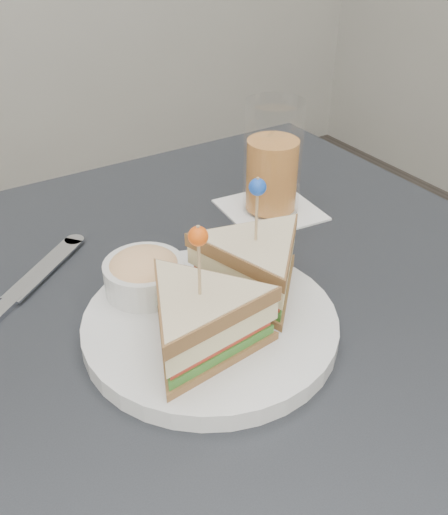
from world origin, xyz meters
The scene contains 4 objects.
table centered at (0.00, 0.00, 0.67)m, with size 0.80×0.80×0.75m.
plate_meal centered at (-0.03, -0.03, 0.79)m, with size 0.33×0.33×0.15m.
cutlery_knife centered at (-0.19, 0.13, 0.75)m, with size 0.20×0.17×0.01m.
drink_set centered at (0.17, 0.14, 0.82)m, with size 0.13×0.13×0.15m.
Camera 1 is at (-0.26, -0.42, 1.13)m, focal length 40.00 mm.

